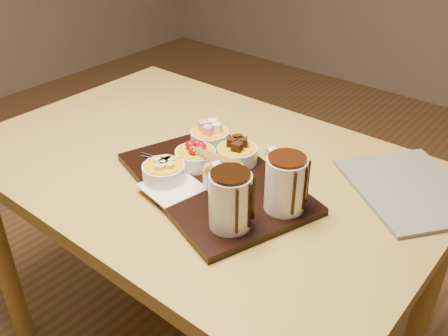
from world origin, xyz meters
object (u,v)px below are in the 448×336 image
Objects in this scene: newspaper at (411,189)px; dining_table at (202,193)px; pitcher_dark_chocolate at (230,201)px; pitcher_milk_chocolate at (285,184)px; serving_board at (214,182)px; bowl_strawberries at (196,158)px.

dining_table is at bearing -118.90° from newspaper.
newspaper is at bearing 77.99° from pitcher_dark_chocolate.
pitcher_milk_chocolate is at bearing 85.60° from pitcher_dark_chocolate.
pitcher_milk_chocolate is at bearing -10.43° from dining_table.
pitcher_milk_chocolate is (0.19, 0.01, 0.07)m from serving_board.
serving_board is at bearing 160.02° from pitcher_dark_chocolate.
newspaper is at bearing 74.88° from pitcher_milk_chocolate.
dining_table is 0.34m from pitcher_dark_chocolate.
newspaper is (0.18, 0.26, -0.07)m from pitcher_milk_chocolate.
pitcher_dark_chocolate is at bearing -19.98° from serving_board.
dining_table is 0.14m from bowl_strawberries.
serving_board reaches higher than dining_table.
pitcher_dark_chocolate is 0.13m from pitcher_milk_chocolate.
bowl_strawberries reaches higher than newspaper.
pitcher_milk_chocolate reaches higher than serving_board.
newspaper is (0.23, 0.38, -0.07)m from pitcher_dark_chocolate.
bowl_strawberries is 0.84× the size of pitcher_dark_chocolate.
serving_board is (0.10, -0.06, 0.11)m from dining_table.
pitcher_milk_chocolate is at bearing -2.31° from bowl_strawberries.
pitcher_milk_chocolate is at bearing -87.19° from newspaper.
pitcher_dark_chocolate is at bearing -36.16° from dining_table.
newspaper is at bearing 55.63° from serving_board.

